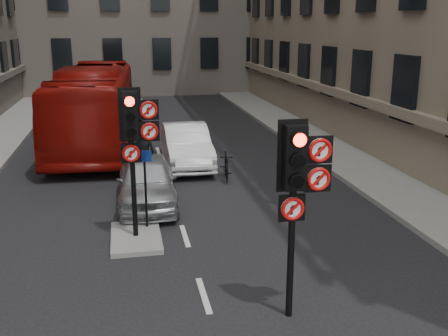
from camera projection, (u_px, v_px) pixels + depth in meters
name	position (u px, v px, depth m)	size (l,w,h in m)	color
pavement_right	(342.00, 153.00, 20.94)	(3.00, 50.00, 0.16)	gray
centre_island	(136.00, 237.00, 12.77)	(1.20, 2.00, 0.12)	gray
signal_near	(299.00, 179.00, 8.81)	(0.91, 0.40, 3.58)	black
signal_far	(135.00, 131.00, 12.07)	(0.91, 0.40, 3.58)	black
car_silver	(147.00, 181.00, 15.14)	(1.66, 4.13, 1.41)	#9A9DA1
car_white	(186.00, 145.00, 19.32)	(1.58, 4.54, 1.50)	white
car_pink	(101.00, 136.00, 20.90)	(2.09, 5.14, 1.49)	#EF46AC
bus_red	(95.00, 106.00, 22.55)	(2.81, 12.01, 3.35)	maroon
motorcycle	(226.00, 166.00, 17.66)	(0.43, 1.51, 0.91)	black
motorcyclist	(144.00, 155.00, 16.98)	(0.72, 0.47, 1.96)	black
info_sign	(145.00, 178.00, 12.95)	(0.34, 0.10, 1.99)	black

